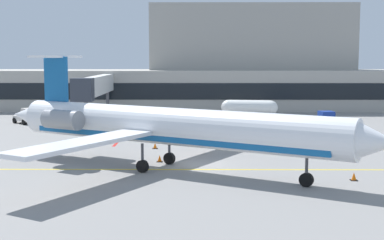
{
  "coord_description": "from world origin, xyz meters",
  "views": [
    {
      "loc": [
        -0.27,
        -41.43,
        8.25
      ],
      "look_at": [
        -0.62,
        4.11,
        3.0
      ],
      "focal_mm": 51.49,
      "sensor_mm": 36.0,
      "label": 1
    }
  ],
  "objects": [
    {
      "name": "jet_bridge_west",
      "position": [
        -13.22,
        29.23,
        4.47
      ],
      "size": [
        2.4,
        20.06,
        5.84
      ],
      "color": "silver",
      "rests_on": "ground"
    },
    {
      "name": "baggage_tug",
      "position": [
        -21.2,
        26.0,
        0.91
      ],
      "size": [
        3.73,
        3.76,
        1.97
      ],
      "color": "silver",
      "rests_on": "ground"
    },
    {
      "name": "safety_cone_charlie",
      "position": [
        4.38,
        5.78,
        0.25
      ],
      "size": [
        0.47,
        0.47,
        0.55
      ],
      "color": "orange",
      "rests_on": "ground"
    },
    {
      "name": "regional_jet",
      "position": [
        -2.55,
        -1.61,
        3.19
      ],
      "size": [
        29.16,
        23.88,
        8.36
      ],
      "color": "white",
      "rests_on": "ground"
    },
    {
      "name": "safety_cone_delta",
      "position": [
        -3.15,
        1.26,
        0.25
      ],
      "size": [
        0.47,
        0.47,
        0.55
      ],
      "color": "orange",
      "rests_on": "ground"
    },
    {
      "name": "fuel_tank",
      "position": [
        7.0,
        33.54,
        1.33
      ],
      "size": [
        7.66,
        2.9,
        2.36
      ],
      "color": "white",
      "rests_on": "ground"
    },
    {
      "name": "terminal_building",
      "position": [
        3.35,
        46.71,
        5.92
      ],
      "size": [
        73.56,
        12.74,
        16.57
      ],
      "color": "#ADA89E",
      "rests_on": "ground"
    },
    {
      "name": "pushback_tractor",
      "position": [
        15.42,
        21.87,
        0.92
      ],
      "size": [
        4.08,
        2.58,
        2.0
      ],
      "color": "#19389E",
      "rests_on": "ground"
    },
    {
      "name": "ground",
      "position": [
        -0.0,
        -0.0,
        -0.05
      ],
      "size": [
        120.0,
        120.0,
        0.11
      ],
      "color": "gray"
    },
    {
      "name": "safety_cone_alpha",
      "position": [
        -3.98,
        7.55,
        0.25
      ],
      "size": [
        0.47,
        0.47,
        0.55
      ],
      "color": "orange",
      "rests_on": "ground"
    },
    {
      "name": "safety_cone_bravo",
      "position": [
        10.31,
        -5.2,
        0.25
      ],
      "size": [
        0.47,
        0.47,
        0.55
      ],
      "color": "orange",
      "rests_on": "ground"
    }
  ]
}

